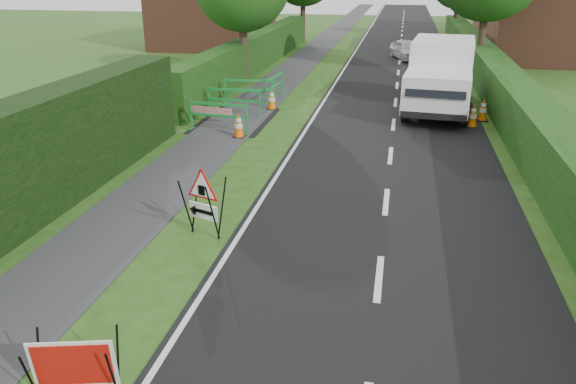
{
  "coord_description": "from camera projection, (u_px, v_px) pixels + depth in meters",
  "views": [
    {
      "loc": [
        2.61,
        -7.65,
        5.04
      ],
      "look_at": [
        0.58,
        2.55,
        0.88
      ],
      "focal_mm": 35.0,
      "sensor_mm": 36.0,
      "label": 1
    }
  ],
  "objects": [
    {
      "name": "ground",
      "position": [
        224.0,
        294.0,
        9.31
      ],
      "size": [
        120.0,
        120.0,
        0.0
      ],
      "primitive_type": "plane",
      "color": "#224814",
      "rests_on": "ground"
    },
    {
      "name": "road_surface",
      "position": [
        401.0,
        42.0,
        40.72
      ],
      "size": [
        6.0,
        90.0,
        0.02
      ],
      "primitive_type": "cube",
      "color": "black",
      "rests_on": "ground"
    },
    {
      "name": "footpath",
      "position": [
        326.0,
        40.0,
        41.72
      ],
      "size": [
        2.0,
        90.0,
        0.02
      ],
      "primitive_type": "cube",
      "color": "#2D2D30",
      "rests_on": "ground"
    },
    {
      "name": "hedge_west_far",
      "position": [
        257.0,
        68.0,
        30.25
      ],
      "size": [
        1.0,
        24.0,
        1.8
      ],
      "primitive_type": "cube",
      "color": "#14380F",
      "rests_on": "ground"
    },
    {
      "name": "hedge_east",
      "position": [
        496.0,
        102.0,
        22.7
      ],
      "size": [
        1.2,
        50.0,
        1.5
      ],
      "primitive_type": "cube",
      "color": "#14380F",
      "rests_on": "ground"
    },
    {
      "name": "house_west",
      "position": [
        213.0,
        2.0,
        37.36
      ],
      "size": [
        7.5,
        7.4,
        7.88
      ],
      "color": "brown",
      "rests_on": "ground"
    },
    {
      "name": "house_east_a",
      "position": [
        556.0,
        8.0,
        31.73
      ],
      "size": [
        7.5,
        7.4,
        7.88
      ],
      "color": "brown",
      "rests_on": "ground"
    },
    {
      "name": "red_rect_sign",
      "position": [
        74.0,
        366.0,
        6.88
      ],
      "size": [
        1.13,
        0.85,
        0.87
      ],
      "rotation": [
        0.0,
        0.0,
        0.25
      ],
      "color": "black",
      "rests_on": "ground"
    },
    {
      "name": "triangle_sign",
      "position": [
        201.0,
        197.0,
        11.02
      ],
      "size": [
        1.06,
        1.06,
        1.22
      ],
      "rotation": [
        0.0,
        0.0,
        -0.32
      ],
      "color": "black",
      "rests_on": "ground"
    },
    {
      "name": "works_van",
      "position": [
        440.0,
        75.0,
        20.7
      ],
      "size": [
        2.75,
        5.81,
        2.56
      ],
      "rotation": [
        0.0,
        0.0,
        -0.1
      ],
      "color": "silver",
      "rests_on": "ground"
    },
    {
      "name": "traffic_cone_0",
      "position": [
        473.0,
        116.0,
        18.95
      ],
      "size": [
        0.38,
        0.38,
        0.79
      ],
      "color": "black",
      "rests_on": "ground"
    },
    {
      "name": "traffic_cone_1",
      "position": [
        483.0,
        110.0,
        19.72
      ],
      "size": [
        0.38,
        0.38,
        0.79
      ],
      "color": "black",
      "rests_on": "ground"
    },
    {
      "name": "traffic_cone_2",
      "position": [
        468.0,
        88.0,
        23.29
      ],
      "size": [
        0.38,
        0.38,
        0.79
      ],
      "color": "black",
      "rests_on": "ground"
    },
    {
      "name": "traffic_cone_3",
      "position": [
        239.0,
        125.0,
        17.78
      ],
      "size": [
        0.38,
        0.38,
        0.79
      ],
      "color": "black",
      "rests_on": "ground"
    },
    {
      "name": "traffic_cone_4",
      "position": [
        272.0,
        99.0,
        21.33
      ],
      "size": [
        0.38,
        0.38,
        0.79
      ],
      "color": "black",
      "rests_on": "ground"
    },
    {
      "name": "ped_barrier_0",
      "position": [
        218.0,
        113.0,
        18.29
      ],
      "size": [
        2.09,
        0.6,
        1.0
      ],
      "rotation": [
        0.0,
        0.0,
        -0.13
      ],
      "color": "#178332",
      "rests_on": "ground"
    },
    {
      "name": "ped_barrier_1",
      "position": [
        234.0,
        98.0,
        20.4
      ],
      "size": [
        2.08,
        0.54,
        1.0
      ],
      "rotation": [
        0.0,
        0.0,
        -0.09
      ],
      "color": "#178332",
      "rests_on": "ground"
    },
    {
      "name": "ped_barrier_2",
      "position": [
        250.0,
        88.0,
        22.14
      ],
      "size": [
        2.08,
        0.53,
        1.0
      ],
      "rotation": [
        0.0,
        0.0,
        0.09
      ],
      "color": "#178332",
      "rests_on": "ground"
    },
    {
      "name": "ped_barrier_3",
      "position": [
        274.0,
        84.0,
        22.87
      ],
      "size": [
        0.61,
        2.09,
        1.0
      ],
      "rotation": [
        0.0,
        0.0,
        1.44
      ],
      "color": "#178332",
      "rests_on": "ground"
    },
    {
      "name": "redwhite_plank",
      "position": [
        213.0,
        124.0,
        19.5
      ],
      "size": [
        1.49,
        0.26,
        0.25
      ],
      "primitive_type": "cube",
      "rotation": [
        0.0,
        0.0,
        -0.15
      ],
      "color": "red",
      "rests_on": "ground"
    },
    {
      "name": "hatchback_car",
      "position": [
        407.0,
        50.0,
        32.96
      ],
      "size": [
        2.3,
        3.57,
        1.13
      ],
      "primitive_type": "imported",
      "rotation": [
        0.0,
        0.0,
        0.32
      ],
      "color": "silver",
      "rests_on": "ground"
    }
  ]
}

